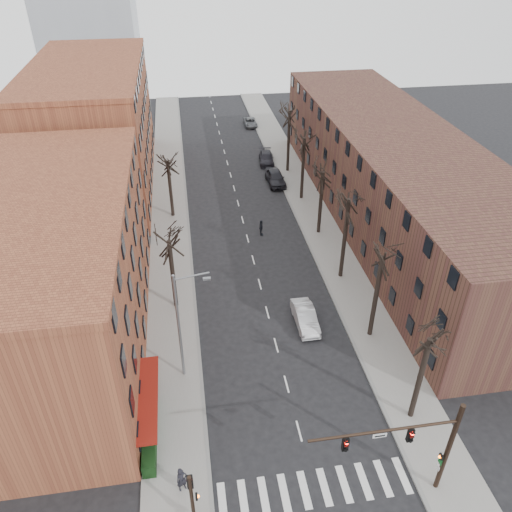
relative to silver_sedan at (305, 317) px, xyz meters
name	(u,v)px	position (x,y,z in m)	size (l,w,h in m)	color
ground	(314,488)	(-2.79, -14.07, -0.73)	(160.00, 160.00, 0.00)	black
sidewalk_left	(170,212)	(-10.79, 20.93, -0.66)	(4.00, 90.00, 0.15)	gray
sidewalk_right	(306,202)	(5.21, 20.93, -0.66)	(4.00, 90.00, 0.15)	gray
building_left_near	(53,280)	(-18.79, 0.93, 5.27)	(12.00, 26.00, 12.00)	brown
building_left_far	(95,129)	(-18.79, 29.93, 6.27)	(12.00, 28.00, 14.00)	brown
building_right	(393,177)	(13.21, 15.93, 4.27)	(12.00, 50.00, 10.00)	#503225
awning_left	(153,424)	(-12.19, -8.07, -0.73)	(1.20, 7.00, 0.15)	maroon
hedge	(150,431)	(-12.29, -9.07, -0.08)	(0.80, 6.00, 1.00)	black
tree_right_a	(410,416)	(4.81, -10.07, -0.73)	(5.20, 5.20, 10.00)	black
tree_right_b	(369,335)	(4.81, -2.07, -0.73)	(5.20, 5.20, 10.80)	black
tree_right_c	(340,277)	(4.81, 5.93, -0.73)	(5.20, 5.20, 11.60)	black
tree_right_d	(318,233)	(4.81, 13.93, -0.73)	(5.20, 5.20, 10.00)	black
tree_right_e	(301,199)	(4.81, 21.93, -0.73)	(5.20, 5.20, 10.80)	black
tree_right_f	(287,171)	(4.81, 29.93, -0.73)	(5.20, 5.20, 11.60)	black
tree_left_a	(176,306)	(-10.39, 3.93, -0.73)	(5.20, 5.20, 9.50)	black
tree_left_b	(173,216)	(-10.39, 19.93, -0.73)	(5.20, 5.20, 9.50)	black
signal_mast_arm	(424,444)	(2.66, -15.07, 3.66)	(8.14, 0.30, 7.20)	black
signal_pole_left	(192,496)	(-9.78, -15.02, 1.88)	(0.47, 0.44, 4.40)	black
streetlight	(181,323)	(-9.82, -4.07, 4.28)	(2.45, 0.22, 9.03)	slate
silver_sedan	(305,317)	(0.00, 0.00, 0.00)	(1.56, 4.46, 1.47)	silver
parked_car_near	(275,177)	(2.51, 26.46, 0.13)	(2.04, 5.06, 1.72)	black
parked_car_mid	(266,158)	(2.51, 33.11, -0.05)	(1.92, 4.71, 1.37)	black
parked_car_far	(250,122)	(2.51, 48.28, -0.15)	(1.92, 4.17, 1.16)	#54575B
pedestrian_a	(182,480)	(-10.37, -12.99, 0.30)	(0.65, 0.42, 1.77)	black
pedestrian_crossing	(261,228)	(-1.28, 14.44, 0.14)	(1.02, 0.43, 1.74)	black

